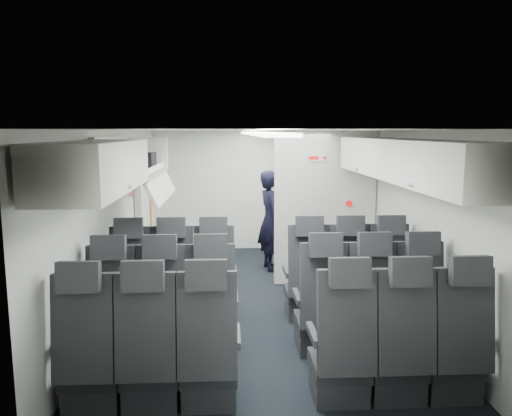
{
  "coord_description": "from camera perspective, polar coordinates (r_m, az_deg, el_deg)",
  "views": [
    {
      "loc": [
        -0.36,
        -5.98,
        2.14
      ],
      "look_at": [
        0.0,
        0.4,
        1.15
      ],
      "focal_mm": 35.0,
      "sensor_mm": 36.0,
      "label": 1
    }
  ],
  "objects": [
    {
      "name": "cabin_shell",
      "position": [
        6.08,
        0.21,
        -0.82
      ],
      "size": [
        3.41,
        6.01,
        2.16
      ],
      "color": "black",
      "rests_on": "ground"
    },
    {
      "name": "seat_row_front",
      "position": [
        5.73,
        0.53,
        -8.84
      ],
      "size": [
        3.33,
        0.56,
        1.24
      ],
      "color": "#262729",
      "rests_on": "cabin_shell"
    },
    {
      "name": "seat_row_mid",
      "position": [
        4.88,
        1.23,
        -12.03
      ],
      "size": [
        3.33,
        0.56,
        1.24
      ],
      "color": "#262729",
      "rests_on": "cabin_shell"
    },
    {
      "name": "seat_row_rear",
      "position": [
        4.06,
        2.26,
        -16.53
      ],
      "size": [
        3.33,
        0.56,
        1.24
      ],
      "color": "#262729",
      "rests_on": "cabin_shell"
    },
    {
      "name": "overhead_bin_left_rear",
      "position": [
        4.13,
        -17.89,
        4.51
      ],
      "size": [
        0.53,
        1.8,
        0.4
      ],
      "color": "silver",
      "rests_on": "cabin_shell"
    },
    {
      "name": "overhead_bin_left_front_open",
      "position": [
        5.85,
        -13.94,
        4.6
      ],
      "size": [
        0.64,
        1.7,
        0.72
      ],
      "color": "#9E9E93",
      "rests_on": "cabin_shell"
    },
    {
      "name": "overhead_bin_right_rear",
      "position": [
        4.36,
        20.63,
        4.58
      ],
      "size": [
        0.53,
        1.8,
        0.4
      ],
      "color": "silver",
      "rests_on": "cabin_shell"
    },
    {
      "name": "overhead_bin_right_front",
      "position": [
        6.0,
        13.9,
        5.88
      ],
      "size": [
        0.53,
        1.7,
        0.4
      ],
      "color": "silver",
      "rests_on": "cabin_shell"
    },
    {
      "name": "bulkhead_partition",
      "position": [
        6.99,
        7.86,
        -0.03
      ],
      "size": [
        1.4,
        0.15,
        2.13
      ],
      "color": "silver",
      "rests_on": "cabin_shell"
    },
    {
      "name": "galley_unit",
      "position": [
        8.88,
        5.29,
        1.06
      ],
      "size": [
        0.85,
        0.52,
        1.9
      ],
      "color": "#939399",
      "rests_on": "cabin_shell"
    },
    {
      "name": "boarding_door",
      "position": [
        7.73,
        -12.71,
        -0.23
      ],
      "size": [
        0.12,
        1.27,
        1.86
      ],
      "color": "silver",
      "rests_on": "cabin_shell"
    },
    {
      "name": "flight_attendant",
      "position": [
        7.71,
        1.65,
        -1.42
      ],
      "size": [
        0.48,
        0.63,
        1.55
      ],
      "primitive_type": "imported",
      "rotation": [
        0.0,
        0.0,
        1.79
      ],
      "color": "black",
      "rests_on": "ground"
    },
    {
      "name": "carry_on_bag",
      "position": [
        6.14,
        -13.31,
        5.12
      ],
      "size": [
        0.41,
        0.3,
        0.23
      ],
      "primitive_type": "cube",
      "rotation": [
        0.0,
        0.0,
        -0.09
      ],
      "color": "black",
      "rests_on": "overhead_bin_left_front_open"
    },
    {
      "name": "papers",
      "position": [
        7.63,
        3.11,
        0.63
      ],
      "size": [
        0.2,
        0.09,
        0.14
      ],
      "primitive_type": "cube",
      "rotation": [
        0.0,
        0.0,
        0.34
      ],
      "color": "white",
      "rests_on": "flight_attendant"
    }
  ]
}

